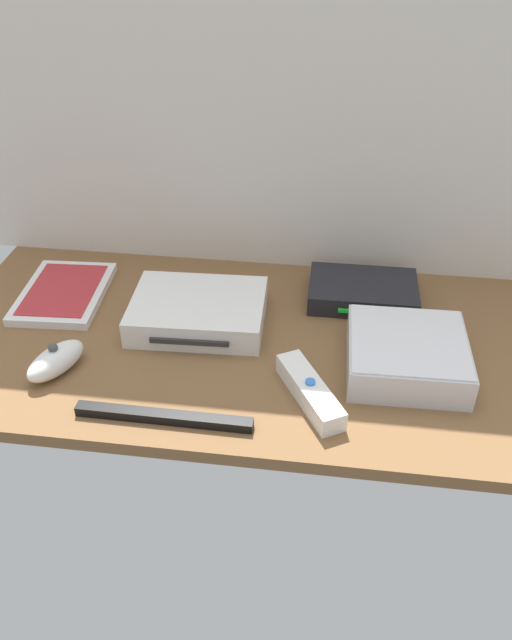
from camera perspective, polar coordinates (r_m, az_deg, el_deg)
ground_plane at (r=101.79cm, az=0.00°, el=-2.30°), size 100.00×48.00×2.00cm
back_wall at (r=109.07cm, az=1.83°, el=19.79°), size 110.00×1.20×64.00cm
game_console at (r=104.35cm, az=-5.08°, el=0.77°), size 21.64×17.16×4.40cm
mini_computer at (r=96.77cm, az=13.06°, el=-2.95°), size 17.32×17.32×5.30cm
game_case at (r=115.85cm, az=-16.47°, el=2.29°), size 14.67×19.75×1.56cm
network_router at (r=111.18cm, az=9.32°, el=2.48°), size 18.08×12.49×3.40cm
remote_wand at (r=90.12cm, az=4.72°, el=-6.24°), size 10.50×14.63×3.40cm
remote_nunchuk at (r=98.48cm, az=-17.12°, el=-3.41°), size 8.29×10.92×5.10cm
sensor_bar at (r=88.16cm, az=-8.08°, el=-8.39°), size 24.01×2.01×1.40cm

